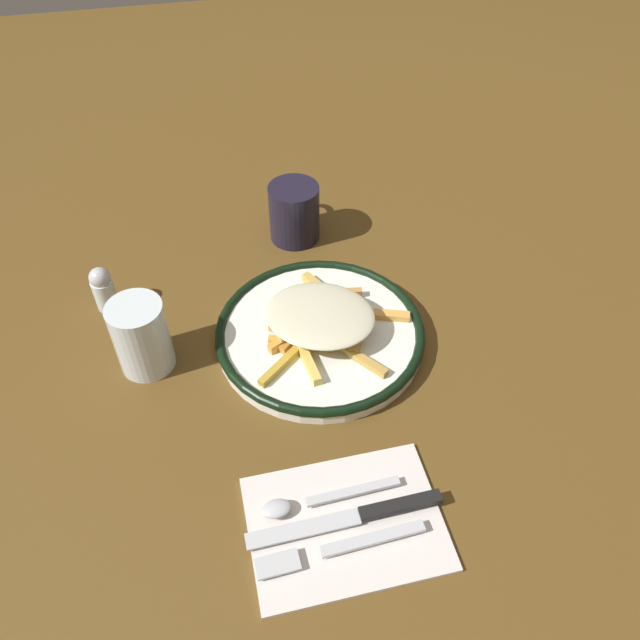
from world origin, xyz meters
TOP-DOWN VIEW (x-y plane):
  - ground_plane at (0.00, 0.00)m, footprint 2.60×2.60m
  - plate at (0.00, 0.00)m, footprint 0.28×0.28m
  - fries_heap at (0.00, -0.00)m, footprint 0.20×0.22m
  - napkin at (-0.26, 0.03)m, footprint 0.15×0.20m
  - fork at (-0.29, 0.04)m, footprint 0.02×0.18m
  - knife at (-0.26, 0.01)m, footprint 0.02×0.21m
  - spoon at (-0.23, 0.07)m, footprint 0.02×0.15m
  - water_glass at (0.01, 0.23)m, footprint 0.07×0.07m
  - coffee_mug at (0.23, -0.01)m, footprint 0.11×0.08m
  - salt_shaker at (0.13, 0.28)m, footprint 0.03×0.03m

SIDE VIEW (x-z plane):
  - ground_plane at x=0.00m, z-range 0.00..0.00m
  - napkin at x=-0.26m, z-range 0.00..0.01m
  - fork at x=-0.29m, z-range 0.01..0.01m
  - knife at x=-0.26m, z-range 0.01..0.02m
  - plate at x=0.00m, z-range 0.00..0.03m
  - spoon at x=-0.23m, z-range 0.01..0.02m
  - salt_shaker at x=0.13m, z-range 0.00..0.07m
  - fries_heap at x=0.00m, z-range 0.02..0.06m
  - coffee_mug at x=0.23m, z-range 0.00..0.09m
  - water_glass at x=0.01m, z-range 0.00..0.10m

